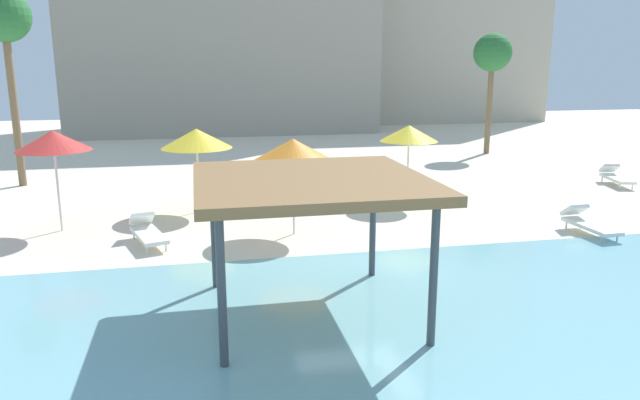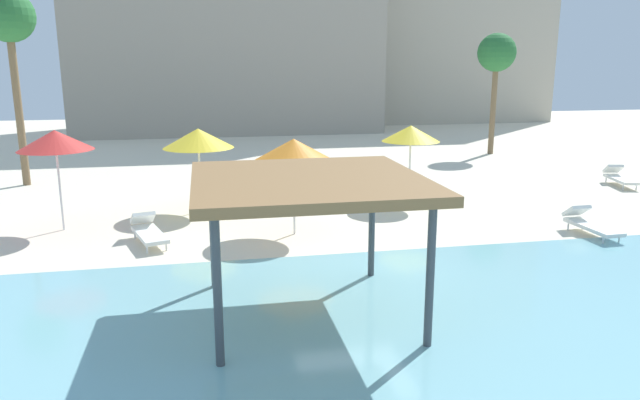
# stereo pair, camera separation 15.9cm
# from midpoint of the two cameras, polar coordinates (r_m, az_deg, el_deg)

# --- Properties ---
(ground_plane) EXTENTS (80.00, 80.00, 0.00)m
(ground_plane) POSITION_cam_midpoint_polar(r_m,az_deg,el_deg) (13.30, 3.80, -7.32)
(ground_plane) COLOR beige
(shade_pavilion) EXTENTS (4.10, 4.10, 2.64)m
(shade_pavilion) POSITION_cam_midpoint_polar(r_m,az_deg,el_deg) (10.63, -0.72, 1.36)
(shade_pavilion) COLOR #42474C
(shade_pavilion) RESTS_ON ground
(beach_umbrella_yellow_1) EXTENTS (1.90, 1.90, 2.62)m
(beach_umbrella_yellow_1) POSITION_cam_midpoint_polar(r_m,az_deg,el_deg) (19.77, 8.94, 6.32)
(beach_umbrella_yellow_1) COLOR silver
(beach_umbrella_yellow_1) RESTS_ON ground
(beach_umbrella_orange_3) EXTENTS (2.17, 2.17, 2.65)m
(beach_umbrella_orange_3) POSITION_cam_midpoint_polar(r_m,az_deg,el_deg) (15.93, -2.26, 4.84)
(beach_umbrella_orange_3) COLOR silver
(beach_umbrella_orange_3) RESTS_ON ground
(beach_umbrella_red_4) EXTENTS (2.02, 2.02, 2.83)m
(beach_umbrella_red_4) POSITION_cam_midpoint_polar(r_m,az_deg,el_deg) (17.82, -23.86, 5.26)
(beach_umbrella_red_4) COLOR silver
(beach_umbrella_red_4) RESTS_ON ground
(beach_umbrella_yellow_5) EXTENTS (2.19, 2.19, 2.63)m
(beach_umbrella_yellow_5) POSITION_cam_midpoint_polar(r_m,az_deg,el_deg) (18.84, -11.38, 5.83)
(beach_umbrella_yellow_5) COLOR silver
(beach_umbrella_yellow_5) RESTS_ON ground
(lounge_chair_0) EXTENTS (1.01, 1.98, 0.74)m
(lounge_chair_0) POSITION_cam_midpoint_polar(r_m,az_deg,el_deg) (25.55, 26.96, 1.99)
(lounge_chair_0) COLOR white
(lounge_chair_0) RESTS_ON ground
(lounge_chair_1) EXTENTS (0.68, 1.92, 0.74)m
(lounge_chair_1) POSITION_cam_midpoint_polar(r_m,az_deg,el_deg) (17.89, 24.68, -2.03)
(lounge_chair_1) COLOR white
(lounge_chair_1) RESTS_ON ground
(lounge_chair_2) EXTENTS (1.13, 1.99, 0.74)m
(lounge_chair_2) POSITION_cam_midpoint_polar(r_m,az_deg,el_deg) (16.17, -15.91, -2.84)
(lounge_chair_2) COLOR white
(lounge_chair_2) RESTS_ON ground
(palm_tree_0) EXTENTS (1.90, 1.90, 6.04)m
(palm_tree_0) POSITION_cam_midpoint_polar(r_m,az_deg,el_deg) (31.73, 16.74, 13.17)
(palm_tree_0) COLOR brown
(palm_tree_0) RESTS_ON ground
(palm_tree_1) EXTENTS (1.90, 1.90, 7.22)m
(palm_tree_1) POSITION_cam_midpoint_polar(r_m,az_deg,el_deg) (25.17, -27.57, 14.93)
(palm_tree_1) COLOR brown
(palm_tree_1) RESTS_ON ground
(hotel_block_0) EXTENTS (19.83, 8.41, 16.00)m
(hotel_block_0) POSITION_cam_midpoint_polar(r_m,az_deg,el_deg) (42.11, -8.87, 17.57)
(hotel_block_0) COLOR #9E9384
(hotel_block_0) RESTS_ON ground
(hotel_block_1) EXTENTS (16.73, 10.79, 17.54)m
(hotel_block_1) POSITION_cam_midpoint_polar(r_m,az_deg,el_deg) (51.59, 10.58, 17.52)
(hotel_block_1) COLOR #B2A893
(hotel_block_1) RESTS_ON ground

